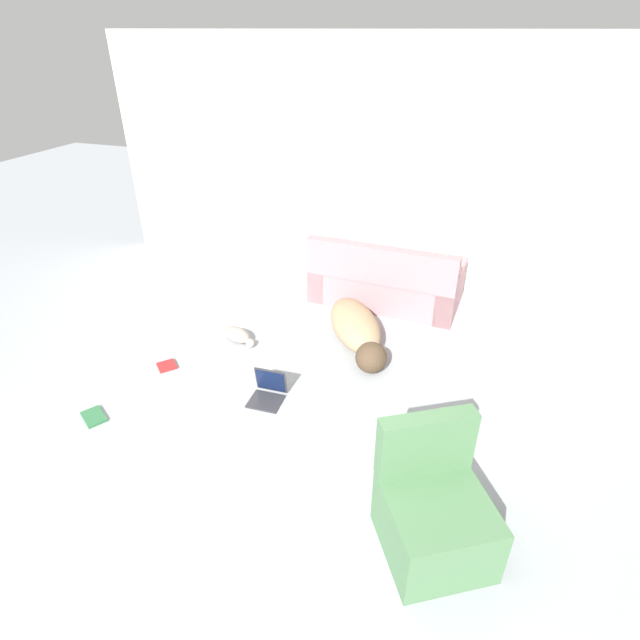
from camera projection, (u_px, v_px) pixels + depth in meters
name	position (u px, v px, depth m)	size (l,w,h in m)	color
ground_plane	(207.00, 542.00, 3.15)	(20.00, 20.00, 0.00)	#999EA3
wall_back	(375.00, 167.00, 5.85)	(6.90, 0.06, 2.79)	silver
couch	(386.00, 282.00, 5.79)	(1.73, 0.94, 0.80)	#A3757A
dog	(357.00, 329.00, 5.06)	(0.95, 1.37, 0.33)	#A38460
cat	(239.00, 335.00, 5.13)	(0.47, 0.30, 0.14)	gray
laptop_open	(269.00, 389.00, 4.35)	(0.29, 0.30, 0.26)	#2D2D33
book_green	(94.00, 417.00, 4.14)	(0.28, 0.25, 0.02)	#2D663D
book_red	(167.00, 366.00, 4.77)	(0.23, 0.23, 0.02)	maroon
side_chair	(434.00, 512.00, 3.00)	(0.84, 0.85, 0.85)	#4C754C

